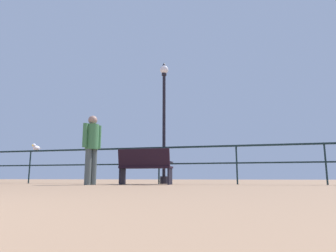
{
  "coord_description": "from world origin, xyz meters",
  "views": [
    {
      "loc": [
        2.44,
        0.01,
        0.18
      ],
      "look_at": [
        0.4,
        7.87,
        1.6
      ],
      "focal_mm": 31.76,
      "sensor_mm": 36.0,
      "label": 1
    }
  ],
  "objects": [
    {
      "name": "lamppost_center",
      "position": [
        0.08,
        8.63,
        2.09
      ],
      "size": [
        0.27,
        0.27,
        3.78
      ],
      "color": "black",
      "rests_on": "ground_plane"
    },
    {
      "name": "pier_railing",
      "position": [
        -0.0,
        8.37,
        0.8
      ],
      "size": [
        22.15,
        0.05,
        1.07
      ],
      "color": "black",
      "rests_on": "ground_plane"
    },
    {
      "name": "bench_near_left",
      "position": [
        -0.17,
        7.61,
        0.52
      ],
      "size": [
        1.43,
        0.61,
        0.94
      ],
      "color": "black",
      "rests_on": "ground_plane"
    },
    {
      "name": "person_by_bench",
      "position": [
        -1.37,
        6.88,
        1.02
      ],
      "size": [
        0.34,
        0.54,
        1.78
      ],
      "color": "#444F4F",
      "rests_on": "ground_plane"
    },
    {
      "name": "seagull_on_rail",
      "position": [
        -4.22,
        8.35,
        1.16
      ],
      "size": [
        0.17,
        0.43,
        0.21
      ],
      "color": "white",
      "rests_on": "pier_railing"
    }
  ]
}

